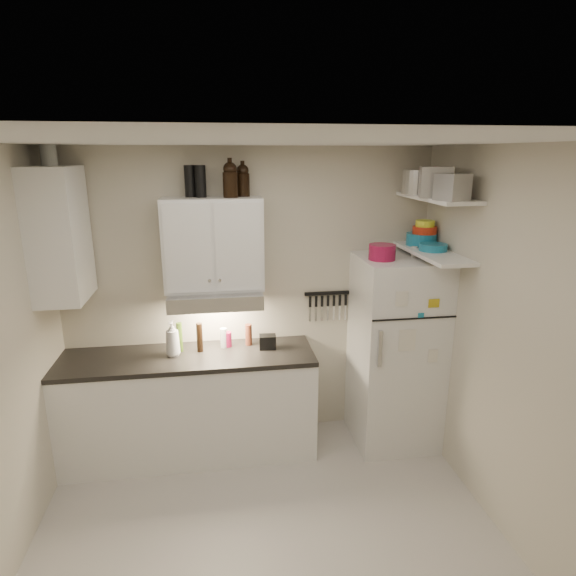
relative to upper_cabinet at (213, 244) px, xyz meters
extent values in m
cube|color=beige|center=(0.30, -1.33, -1.84)|extent=(3.20, 3.00, 0.02)
cube|color=white|center=(0.30, -1.33, 0.78)|extent=(3.20, 3.00, 0.02)
cube|color=beige|center=(0.30, 0.18, -0.53)|extent=(3.20, 0.02, 2.60)
cube|color=beige|center=(1.91, -1.33, -0.53)|extent=(0.02, 3.00, 2.60)
cube|color=white|center=(-0.25, -0.14, -1.39)|extent=(2.10, 0.60, 0.88)
cube|color=black|center=(-0.25, -0.14, -0.93)|extent=(2.10, 0.62, 0.04)
cube|color=white|center=(0.00, 0.00, 0.00)|extent=(0.80, 0.33, 0.75)
cube|color=white|center=(-1.14, -0.14, 0.12)|extent=(0.33, 0.55, 1.00)
cube|color=silver|center=(0.00, -0.06, -0.44)|extent=(0.76, 0.46, 0.12)
cube|color=white|center=(1.55, -0.18, -0.98)|extent=(0.70, 0.68, 1.70)
cube|color=white|center=(1.75, -0.31, 0.38)|extent=(0.30, 0.95, 0.03)
cube|color=white|center=(1.75, -0.31, -0.07)|extent=(0.30, 0.95, 0.03)
cube|color=black|center=(1.00, 0.15, -0.51)|extent=(0.42, 0.02, 0.03)
cylinder|color=maroon|center=(1.36, -0.23, -0.06)|extent=(0.25, 0.25, 0.13)
cube|color=gold|center=(1.82, -0.36, -0.09)|extent=(0.22, 0.25, 0.07)
cylinder|color=silver|center=(1.67, -0.16, -0.08)|extent=(0.06, 0.06, 0.09)
cylinder|color=silver|center=(1.69, -0.08, 0.49)|extent=(0.32, 0.32, 0.19)
cube|color=#AAAAAD|center=(1.68, -0.42, 0.50)|extent=(0.28, 0.27, 0.23)
cube|color=#AAAAAD|center=(1.69, -0.67, 0.48)|extent=(0.24, 0.24, 0.19)
cylinder|color=teal|center=(1.77, -0.05, 0.00)|extent=(0.26, 0.26, 0.10)
cylinder|color=red|center=(1.79, -0.06, 0.08)|extent=(0.20, 0.20, 0.06)
cylinder|color=yellow|center=(1.79, -0.06, 0.14)|extent=(0.16, 0.16, 0.05)
cylinder|color=teal|center=(1.76, -0.29, -0.02)|extent=(0.28, 0.28, 0.06)
cylinder|color=black|center=(-0.08, 0.02, 0.50)|extent=(0.10, 0.10, 0.25)
cylinder|color=black|center=(-0.16, 0.06, 0.50)|extent=(0.11, 0.11, 0.25)
cylinder|color=silver|center=(-1.16, -0.04, 0.70)|extent=(0.13, 0.13, 0.15)
imported|color=white|center=(-0.36, -0.12, -0.74)|extent=(0.16, 0.16, 0.34)
cylinder|color=brown|center=(0.27, 0.01, -0.81)|extent=(0.07, 0.07, 0.19)
cylinder|color=#3E5E17|center=(-0.31, -0.04, -0.78)|extent=(0.06, 0.06, 0.25)
cylinder|color=black|center=(-0.15, -0.07, -0.78)|extent=(0.06, 0.06, 0.25)
cylinder|color=silver|center=(0.05, -0.01, -0.82)|extent=(0.07, 0.07, 0.17)
cylinder|color=maroon|center=(0.09, 0.00, -0.84)|extent=(0.07, 0.07, 0.13)
cube|color=black|center=(0.43, -0.09, -0.85)|extent=(0.15, 0.11, 0.12)
camera|label=1|loc=(0.02, -3.92, 0.71)|focal=30.00mm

